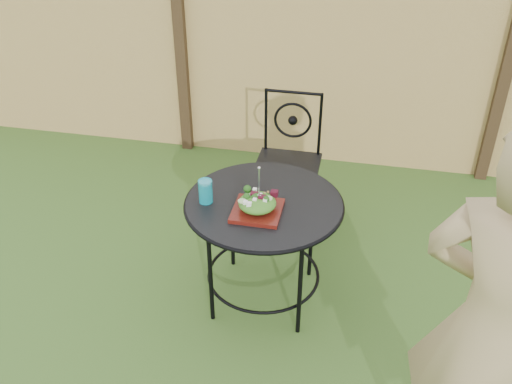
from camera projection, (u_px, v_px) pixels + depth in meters
ground at (290, 341)px, 3.33m from camera, size 60.00×60.00×0.00m
fence at (336, 57)px, 4.61m from camera, size 8.00×0.12×1.90m
patio_table at (264, 221)px, 3.34m from camera, size 0.92×0.92×0.72m
patio_chair at (289, 156)px, 4.15m from camera, size 0.46×0.46×0.95m
diner at (495, 340)px, 2.11m from camera, size 0.82×0.75×1.87m
salad_plate at (257, 211)px, 3.16m from camera, size 0.27×0.27×0.02m
salad at (257, 203)px, 3.14m from camera, size 0.21×0.21×0.08m
fork at (259, 183)px, 3.06m from camera, size 0.01×0.01×0.18m
drinking_glass at (206, 191)px, 3.22m from camera, size 0.08×0.08×0.14m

